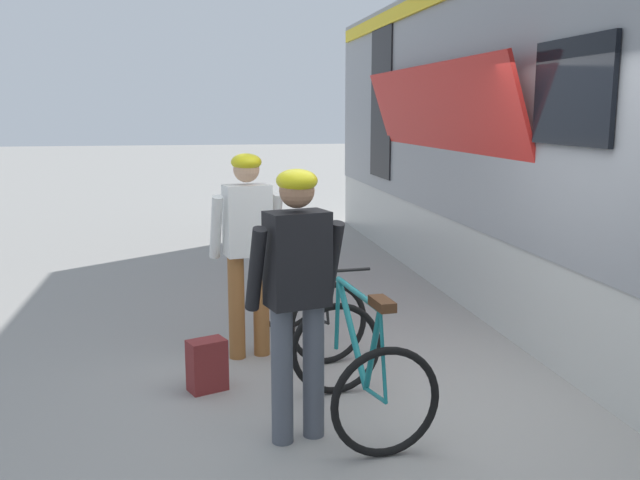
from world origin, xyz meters
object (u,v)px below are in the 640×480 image
at_px(cyclist_far_in_dark, 297,282).
at_px(backpack_on_platform, 207,365).
at_px(bicycle_near_black, 306,303).
at_px(bicycle_far_teal, 359,367).
at_px(cyclist_near_in_white, 248,237).

height_order(cyclist_far_in_dark, backpack_on_platform, cyclist_far_in_dark).
bearing_deg(bicycle_near_black, bicycle_far_teal, -86.65).
bearing_deg(bicycle_far_teal, cyclist_far_in_dark, -159.85).
distance_m(cyclist_near_in_white, bicycle_near_black, 0.86).
xyz_separation_m(cyclist_far_in_dark, bicycle_far_teal, (0.44, 0.16, -0.65)).
height_order(cyclist_near_in_white, bicycle_near_black, cyclist_near_in_white).
height_order(bicycle_far_teal, backpack_on_platform, bicycle_far_teal).
bearing_deg(bicycle_near_black, cyclist_near_in_white, -161.02).
bearing_deg(bicycle_near_black, cyclist_far_in_dark, -100.90).
bearing_deg(bicycle_near_black, backpack_on_platform, -135.70).
bearing_deg(cyclist_near_in_white, bicycle_near_black, 18.98).
bearing_deg(bicycle_far_teal, backpack_on_platform, 143.09).
height_order(cyclist_far_in_dark, bicycle_near_black, cyclist_far_in_dark).
bearing_deg(cyclist_near_in_white, cyclist_far_in_dark, -83.62).
xyz_separation_m(cyclist_near_in_white, backpack_on_platform, (-0.38, -0.71, -0.85)).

